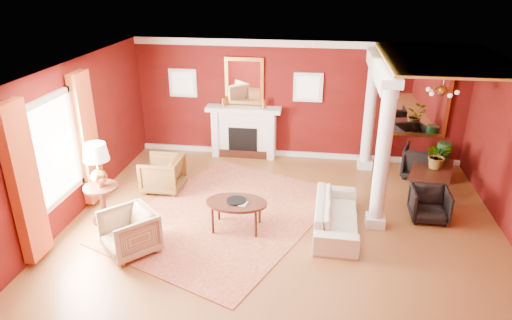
% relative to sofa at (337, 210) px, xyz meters
% --- Properties ---
extents(ground, '(8.00, 8.00, 0.00)m').
position_rel_sofa_xyz_m(ground, '(-0.97, -0.08, -0.38)').
color(ground, brown).
rests_on(ground, ground).
extents(room_shell, '(8.04, 7.04, 2.92)m').
position_rel_sofa_xyz_m(room_shell, '(-0.97, -0.08, 1.63)').
color(room_shell, '#580D0C').
rests_on(room_shell, ground).
extents(fireplace, '(1.85, 0.42, 1.29)m').
position_rel_sofa_xyz_m(fireplace, '(-2.27, 3.23, 0.26)').
color(fireplace, white).
rests_on(fireplace, ground).
extents(overmantel_mirror, '(0.95, 0.07, 1.15)m').
position_rel_sofa_xyz_m(overmantel_mirror, '(-2.27, 3.37, 1.52)').
color(overmantel_mirror, gold).
rests_on(overmantel_mirror, fireplace).
extents(flank_window_left, '(0.70, 0.07, 0.70)m').
position_rel_sofa_xyz_m(flank_window_left, '(-3.82, 3.38, 1.42)').
color(flank_window_left, white).
rests_on(flank_window_left, room_shell).
extents(flank_window_right, '(0.70, 0.07, 0.70)m').
position_rel_sofa_xyz_m(flank_window_right, '(-0.72, 3.38, 1.42)').
color(flank_window_right, white).
rests_on(flank_window_right, room_shell).
extents(left_window, '(0.21, 2.55, 2.60)m').
position_rel_sofa_xyz_m(left_window, '(-4.87, -0.68, 1.04)').
color(left_window, white).
rests_on(left_window, room_shell).
extents(column_front, '(0.36, 0.36, 2.80)m').
position_rel_sofa_xyz_m(column_front, '(0.73, 0.22, 1.04)').
color(column_front, white).
rests_on(column_front, ground).
extents(column_back, '(0.36, 0.36, 2.80)m').
position_rel_sofa_xyz_m(column_back, '(0.73, 2.92, 1.04)').
color(column_back, white).
rests_on(column_back, ground).
extents(header_beam, '(0.30, 3.20, 0.32)m').
position_rel_sofa_xyz_m(header_beam, '(0.73, 1.82, 2.24)').
color(header_beam, white).
rests_on(header_beam, column_front).
extents(amber_ceiling, '(2.30, 3.40, 0.04)m').
position_rel_sofa_xyz_m(amber_ceiling, '(1.88, 1.67, 2.49)').
color(amber_ceiling, gold).
rests_on(amber_ceiling, room_shell).
extents(dining_mirror, '(1.30, 0.07, 1.70)m').
position_rel_sofa_xyz_m(dining_mirror, '(1.93, 3.37, 1.17)').
color(dining_mirror, gold).
rests_on(dining_mirror, room_shell).
extents(chandelier, '(0.60, 0.62, 0.75)m').
position_rel_sofa_xyz_m(chandelier, '(1.93, 1.72, 1.86)').
color(chandelier, '#BA843A').
rests_on(chandelier, room_shell).
extents(crown_trim, '(8.00, 0.08, 0.16)m').
position_rel_sofa_xyz_m(crown_trim, '(-0.97, 3.38, 2.44)').
color(crown_trim, white).
rests_on(crown_trim, room_shell).
extents(base_trim, '(8.00, 0.08, 0.12)m').
position_rel_sofa_xyz_m(base_trim, '(-0.97, 3.38, -0.32)').
color(base_trim, white).
rests_on(base_trim, ground).
extents(rug, '(4.64, 5.21, 0.02)m').
position_rel_sofa_xyz_m(rug, '(-2.12, 0.18, -0.38)').
color(rug, maroon).
rests_on(rug, ground).
extents(sofa, '(0.62, 1.98, 0.77)m').
position_rel_sofa_xyz_m(sofa, '(0.00, 0.00, 0.00)').
color(sofa, beige).
rests_on(sofa, ground).
extents(armchair_leopard, '(0.76, 0.81, 0.83)m').
position_rel_sofa_xyz_m(armchair_leopard, '(-3.68, 1.08, 0.03)').
color(armchair_leopard, black).
rests_on(armchair_leopard, ground).
extents(armchair_stripe, '(1.10, 1.10, 0.83)m').
position_rel_sofa_xyz_m(armchair_stripe, '(-3.45, -1.24, 0.03)').
color(armchair_stripe, tan).
rests_on(armchair_stripe, ground).
extents(coffee_table, '(1.12, 1.12, 0.56)m').
position_rel_sofa_xyz_m(coffee_table, '(-1.81, -0.26, 0.13)').
color(coffee_table, black).
rests_on(coffee_table, ground).
extents(coffee_book, '(0.15, 0.04, 0.21)m').
position_rel_sofa_xyz_m(coffee_book, '(-1.76, -0.33, 0.28)').
color(coffee_book, black).
rests_on(coffee_book, coffee_table).
extents(side_table, '(0.63, 0.63, 1.57)m').
position_rel_sofa_xyz_m(side_table, '(-4.35, -0.35, 0.68)').
color(side_table, black).
rests_on(side_table, ground).
extents(dining_table, '(0.89, 1.51, 0.80)m').
position_rel_sofa_xyz_m(dining_table, '(2.05, 1.89, 0.01)').
color(dining_table, black).
rests_on(dining_table, ground).
extents(dining_chair_near, '(0.68, 0.64, 0.70)m').
position_rel_sofa_xyz_m(dining_chair_near, '(1.75, 0.61, -0.04)').
color(dining_chair_near, black).
rests_on(dining_chair_near, ground).
extents(dining_chair_far, '(0.96, 0.92, 0.80)m').
position_rel_sofa_xyz_m(dining_chair_far, '(1.94, 2.57, 0.02)').
color(dining_chair_far, black).
rests_on(dining_chair_far, ground).
extents(green_urn, '(0.34, 0.34, 0.81)m').
position_rel_sofa_xyz_m(green_urn, '(2.43, 2.73, -0.07)').
color(green_urn, '#133D1B').
rests_on(green_urn, ground).
extents(potted_plant, '(0.69, 0.72, 0.46)m').
position_rel_sofa_xyz_m(potted_plant, '(2.11, 1.95, 0.64)').
color(potted_plant, '#26591E').
rests_on(potted_plant, dining_table).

